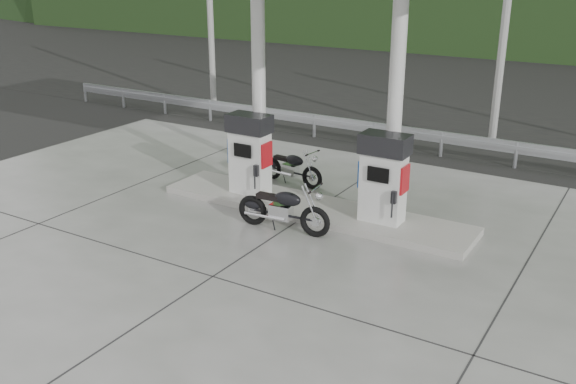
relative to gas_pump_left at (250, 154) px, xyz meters
The scene contains 13 objects.
ground 3.16m from the gas_pump_left, 57.38° to the right, with size 160.00×160.00×0.00m, color black.
forecourt_apron 3.15m from the gas_pump_left, 57.38° to the right, with size 18.00×14.00×0.02m, color slate.
pump_island 1.87m from the gas_pump_left, ahead, with size 7.00×1.40×0.15m, color #A09E95.
gas_pump_left is the anchor object (origin of this frame).
gas_pump_right 3.20m from the gas_pump_left, ahead, with size 0.95×0.55×1.80m, color silver, non-canonical shape.
canopy_column_left 1.65m from the gas_pump_left, 90.00° to the left, with size 0.30×0.30×5.00m, color white.
canopy_column_right 3.60m from the gas_pump_left, ahead, with size 0.30×0.30×5.00m, color white.
guardrail 5.74m from the gas_pump_left, 73.78° to the left, with size 26.00×0.16×1.42m, color #A4A7AC, non-canonical shape.
road 9.20m from the gas_pump_left, 79.92° to the left, with size 60.00×7.00×0.01m, color black.
utility_pole_b 8.40m from the gas_pump_left, 62.78° to the left, with size 0.22×0.22×8.00m, color gray.
tree_band 27.61m from the gas_pump_left, 86.67° to the left, with size 80.00×6.00×6.00m, color black.
motorcycle_left 2.06m from the gas_pump_left, 36.34° to the right, with size 1.89×0.60×0.90m, color black, non-canonical shape.
motorcycle_right 1.53m from the gas_pump_left, 78.74° to the left, with size 1.66×0.53×0.79m, color black, non-canonical shape.
Camera 1 is at (6.20, -8.75, 5.16)m, focal length 40.00 mm.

